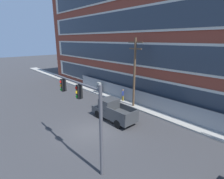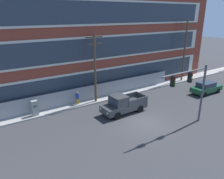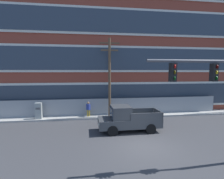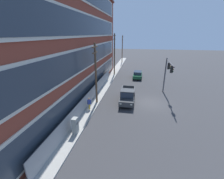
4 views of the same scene
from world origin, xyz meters
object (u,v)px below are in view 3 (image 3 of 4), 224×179
Objects in this scene: traffic_signal_mast at (221,87)px; utility_pole_near_corner at (110,75)px; electrical_cabinet at (39,112)px; pickup_truck_dark_grey at (128,119)px; pedestrian_near_cabinet at (88,109)px.

traffic_signal_mast is 10.71m from utility_pole_near_corner.
traffic_signal_mast reaches higher than electrical_cabinet.
pickup_truck_dark_grey is 2.90× the size of electrical_cabinet.
utility_pole_near_corner is at bearing -9.42° from pedestrian_near_cabinet.
utility_pole_near_corner is (-0.95, 4.17, 3.49)m from pickup_truck_dark_grey.
traffic_signal_mast is 7.26m from pickup_truck_dark_grey.
traffic_signal_mast is at bearing -65.23° from utility_pole_near_corner.
pedestrian_near_cabinet is (-2.18, 0.36, -3.48)m from utility_pole_near_corner.
pickup_truck_dark_grey is at bearing -28.17° from electrical_cabinet.
traffic_signal_mast reaches higher than pedestrian_near_cabinet.
traffic_signal_mast reaches higher than pickup_truck_dark_grey.
pedestrian_near_cabinet is at bearing 124.64° from pickup_truck_dark_grey.
pedestrian_near_cabinet is at bearing 2.81° from electrical_cabinet.
pedestrian_near_cabinet is at bearing 170.58° from utility_pole_near_corner.
utility_pole_near_corner reaches higher than pickup_truck_dark_grey.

